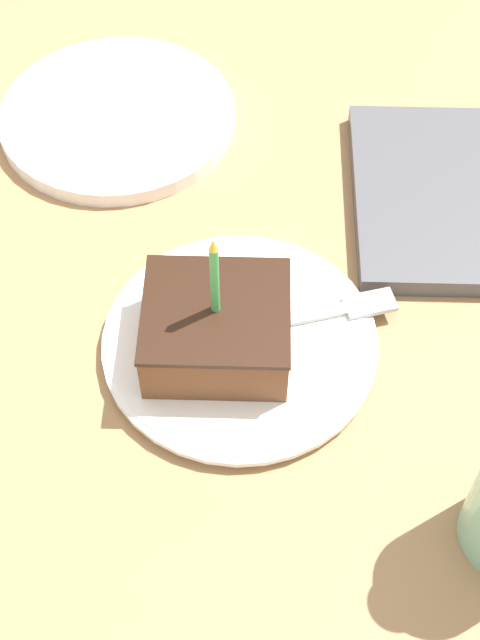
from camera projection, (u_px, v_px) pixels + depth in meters
ground_plane at (219, 337)px, 0.81m from camera, size 2.40×2.40×0.04m
plate at (240, 343)px, 0.77m from camera, size 0.24×0.24×0.01m
cake_slice at (222, 328)px, 0.74m from camera, size 0.11×0.12×0.14m
fork at (315, 315)px, 0.77m from camera, size 0.06×0.17×0.00m
side_plate at (118, 116)px, 0.94m from camera, size 0.25×0.25×0.02m
marble_board at (465, 196)px, 0.87m from camera, size 0.24×0.22×0.02m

